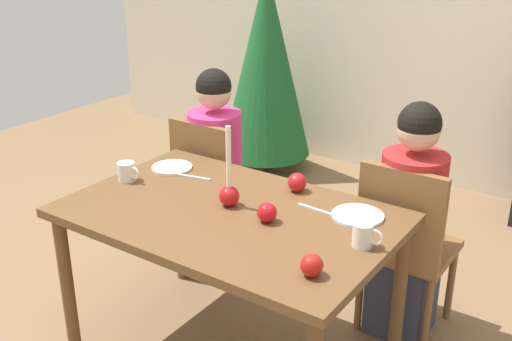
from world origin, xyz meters
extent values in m
cube|color=beige|center=(0.00, 2.60, 1.30)|extent=(6.40, 0.10, 2.60)
cube|color=brown|center=(0.00, 0.00, 0.73)|extent=(1.40, 0.90, 0.04)
cylinder|color=brown|center=(-0.64, -0.39, 0.35)|extent=(0.06, 0.06, 0.71)
cylinder|color=brown|center=(-0.64, 0.39, 0.35)|extent=(0.06, 0.06, 0.71)
cylinder|color=brown|center=(0.64, 0.39, 0.35)|extent=(0.06, 0.06, 0.71)
cube|color=brown|center=(-0.58, 0.69, 0.43)|extent=(0.40, 0.40, 0.04)
cube|color=brown|center=(-0.58, 0.51, 0.68)|extent=(0.40, 0.04, 0.45)
cylinder|color=brown|center=(-0.41, 0.86, 0.21)|extent=(0.04, 0.04, 0.41)
cylinder|color=brown|center=(-0.75, 0.86, 0.21)|extent=(0.04, 0.04, 0.41)
cylinder|color=brown|center=(-0.41, 0.52, 0.21)|extent=(0.04, 0.04, 0.41)
cylinder|color=brown|center=(-0.75, 0.52, 0.21)|extent=(0.04, 0.04, 0.41)
cube|color=brown|center=(0.57, 0.69, 0.43)|extent=(0.40, 0.40, 0.04)
cube|color=brown|center=(0.57, 0.51, 0.68)|extent=(0.40, 0.04, 0.45)
cylinder|color=brown|center=(0.74, 0.86, 0.21)|extent=(0.04, 0.04, 0.41)
cylinder|color=brown|center=(0.40, 0.86, 0.21)|extent=(0.04, 0.04, 0.41)
cylinder|color=brown|center=(0.74, 0.52, 0.21)|extent=(0.04, 0.04, 0.41)
cylinder|color=brown|center=(0.40, 0.52, 0.21)|extent=(0.04, 0.04, 0.41)
cube|color=#33384C|center=(-0.58, 0.64, 0.23)|extent=(0.28, 0.28, 0.45)
cylinder|color=#D1337A|center=(-0.58, 0.64, 0.69)|extent=(0.30, 0.30, 0.48)
sphere|color=tan|center=(-0.58, 0.64, 1.04)|extent=(0.19, 0.19, 0.19)
sphere|color=black|center=(-0.58, 0.64, 1.07)|extent=(0.19, 0.19, 0.19)
cube|color=#33384C|center=(0.57, 0.64, 0.23)|extent=(0.28, 0.28, 0.45)
cylinder|color=#AD2323|center=(0.57, 0.64, 0.69)|extent=(0.30, 0.30, 0.48)
sphere|color=tan|center=(0.57, 0.64, 1.04)|extent=(0.19, 0.19, 0.19)
sphere|color=black|center=(0.57, 0.64, 1.07)|extent=(0.19, 0.19, 0.19)
cylinder|color=brown|center=(-1.18, 2.05, 0.07)|extent=(0.08, 0.08, 0.14)
cone|color=#195628|center=(-1.18, 2.05, 0.87)|extent=(0.71, 0.71, 1.47)
sphere|color=red|center=(-0.03, 0.05, 0.80)|extent=(0.09, 0.09, 0.09)
cylinder|color=#EFE5C6|center=(-0.03, 0.05, 0.98)|extent=(0.02, 0.02, 0.27)
cylinder|color=silver|center=(-0.53, 0.23, 0.76)|extent=(0.20, 0.20, 0.01)
cylinder|color=silver|center=(0.47, 0.26, 0.76)|extent=(0.22, 0.22, 0.01)
cylinder|color=silver|center=(-0.60, -0.01, 0.79)|extent=(0.08, 0.08, 0.09)
torus|color=silver|center=(-0.55, -0.01, 0.80)|extent=(0.06, 0.01, 0.06)
cylinder|color=silver|center=(0.60, 0.04, 0.80)|extent=(0.08, 0.08, 0.09)
torus|color=silver|center=(0.65, 0.04, 0.80)|extent=(0.07, 0.01, 0.07)
cube|color=silver|center=(-0.36, 0.20, 0.75)|extent=(0.18, 0.05, 0.01)
cube|color=silver|center=(0.30, 0.22, 0.75)|extent=(0.18, 0.03, 0.01)
sphere|color=red|center=(0.13, 0.34, 0.79)|extent=(0.09, 0.09, 0.09)
sphere|color=red|center=(0.18, 0.01, 0.79)|extent=(0.08, 0.08, 0.08)
sphere|color=#AE1B15|center=(0.54, -0.25, 0.79)|extent=(0.08, 0.08, 0.08)
camera|label=1|loc=(1.42, -1.88, 1.90)|focal=43.09mm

